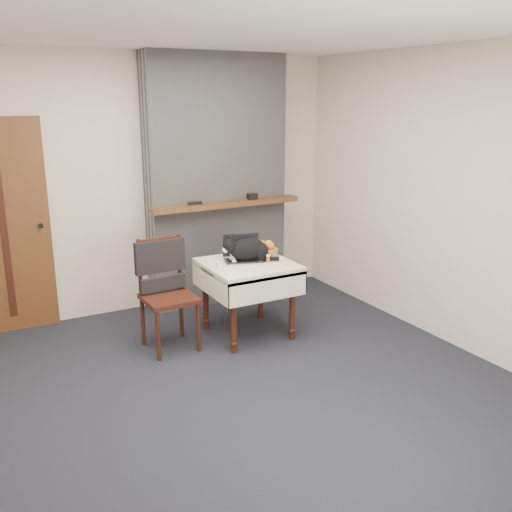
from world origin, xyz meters
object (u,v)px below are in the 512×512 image
Objects in this scene: side_table at (248,274)px; laptop at (242,255)px; cat at (249,250)px; pill_bottle at (268,258)px; fruit_basket at (265,250)px; door at (3,228)px; cream_jar at (219,266)px; chair at (164,278)px.

laptop reaches higher than side_table.
laptop is 0.08m from cat.
pill_bottle is 0.29× the size of fruit_basket.
door is at bearing 149.48° from pill_bottle.
pill_bottle is at bearing -21.35° from laptop.
door reaches higher than cream_jar.
side_table is 1.53× the size of cat.
side_table is 0.77m from chair.
pill_bottle is at bearing -32.87° from cat.
side_table is at bearing -57.37° from laptop.
laptop is 1.64× the size of fruit_basket.
cat reaches higher than cream_jar.
laptop is 0.25m from pill_bottle.
pill_bottle is (0.17, -0.08, 0.15)m from side_table.
side_table is at bearing -13.35° from chair.
cream_jar is at bearing -136.49° from laptop.
door is 2.03× the size of chair.
side_table is (1.93, -1.16, -0.41)m from door.
chair reaches higher than fruit_basket.
cat is 0.19m from pill_bottle.
side_table is at bearing -31.05° from door.
chair reaches higher than laptop.
cat reaches higher than side_table.
chair is (1.17, -1.01, -0.37)m from door.
fruit_basket is (0.27, 0.05, -0.01)m from laptop.
chair is at bearing 168.84° from side_table.
laptop is at bearing -29.59° from door.
cat reaches higher than laptop.
chair is at bearing -40.80° from door.
side_table is at bearing -119.77° from cat.
door is at bearing 154.65° from fruit_basket.
fruit_basket is at bearing 18.93° from cream_jar.
door is at bearing 157.34° from cat.
door is at bearing 137.00° from chair.
pill_bottle reaches higher than side_table.
door is 2.20m from laptop.
chair reaches higher than cat.
side_table is at bearing -152.88° from fruit_basket.
laptop is 0.28m from fruit_basket.
fruit_basket is (0.25, 0.13, 0.17)m from side_table.
fruit_basket is at bearing -3.38° from chair.
cat is (0.03, 0.04, 0.22)m from side_table.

